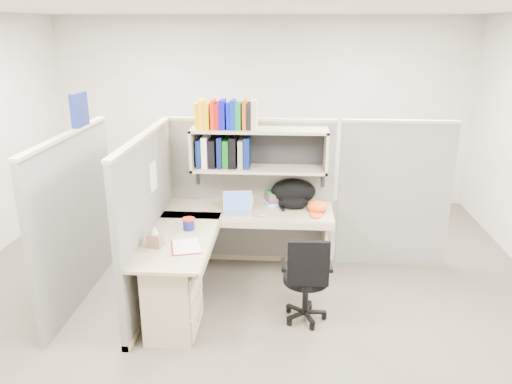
# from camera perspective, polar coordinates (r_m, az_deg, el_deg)

# --- Properties ---
(ground) EXTENTS (6.00, 6.00, 0.00)m
(ground) POSITION_cam_1_polar(r_m,az_deg,el_deg) (5.00, -1.35, -12.18)
(ground) COLOR #3C362E
(ground) RESTS_ON ground
(room_shell) EXTENTS (6.00, 6.00, 6.00)m
(room_shell) POSITION_cam_1_polar(r_m,az_deg,el_deg) (4.40, -1.51, 6.28)
(room_shell) COLOR #A7A196
(room_shell) RESTS_ON ground
(cubicle) EXTENTS (3.79, 1.84, 1.95)m
(cubicle) POSITION_cam_1_polar(r_m,az_deg,el_deg) (5.07, -5.10, -0.48)
(cubicle) COLOR slate
(cubicle) RESTS_ON ground
(desk) EXTENTS (1.74, 1.75, 0.73)m
(desk) POSITION_cam_1_polar(r_m,az_deg,el_deg) (4.59, -6.86, -9.02)
(desk) COLOR tan
(desk) RESTS_ON ground
(laptop) EXTENTS (0.33, 0.33, 0.21)m
(laptop) POSITION_cam_1_polar(r_m,az_deg,el_deg) (5.05, -2.10, -1.34)
(laptop) COLOR #B3B4B8
(laptop) RESTS_ON desk
(backpack) EXTENTS (0.48, 0.38, 0.28)m
(backpack) POSITION_cam_1_polar(r_m,az_deg,el_deg) (5.27, 4.29, -0.14)
(backpack) COLOR black
(backpack) RESTS_ON desk
(orange_cap) EXTENTS (0.24, 0.27, 0.11)m
(orange_cap) POSITION_cam_1_polar(r_m,az_deg,el_deg) (5.16, 7.05, -1.66)
(orange_cap) COLOR #F55115
(orange_cap) RESTS_ON desk
(snack_canister) EXTENTS (0.11, 0.11, 0.11)m
(snack_canister) POSITION_cam_1_polar(r_m,az_deg,el_deg) (4.72, -7.70, -3.60)
(snack_canister) COLOR navy
(snack_canister) RESTS_ON desk
(tissue_box) EXTENTS (0.13, 0.13, 0.18)m
(tissue_box) POSITION_cam_1_polar(r_m,az_deg,el_deg) (4.41, -11.48, -4.99)
(tissue_box) COLOR #8A634E
(tissue_box) RESTS_ON desk
(mouse) EXTENTS (0.08, 0.05, 0.03)m
(mouse) POSITION_cam_1_polar(r_m,az_deg,el_deg) (4.99, 0.81, -2.72)
(mouse) COLOR #87A3C0
(mouse) RESTS_ON desk
(paper_cup) EXTENTS (0.08, 0.08, 0.09)m
(paper_cup) POSITION_cam_1_polar(r_m,az_deg,el_deg) (5.35, -0.65, -0.87)
(paper_cup) COLOR white
(paper_cup) RESTS_ON desk
(book_stack) EXTENTS (0.26, 0.30, 0.12)m
(book_stack) POSITION_cam_1_polar(r_m,az_deg,el_deg) (5.38, 2.09, -0.60)
(book_stack) COLOR slate
(book_stack) RESTS_ON desk
(loose_paper) EXTENTS (0.31, 0.36, 0.00)m
(loose_paper) POSITION_cam_1_polar(r_m,az_deg,el_deg) (4.40, -7.94, -6.11)
(loose_paper) COLOR silver
(loose_paper) RESTS_ON desk
(task_chair) EXTENTS (0.45, 0.42, 0.86)m
(task_chair) POSITION_cam_1_polar(r_m,az_deg,el_deg) (4.54, 5.72, -11.29)
(task_chair) COLOR black
(task_chair) RESTS_ON ground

